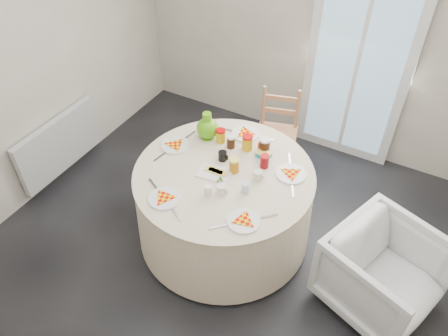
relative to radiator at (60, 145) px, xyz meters
The scene contains 14 objects.
floor 1.99m from the radiator, ahead, with size 4.00×4.00×0.00m, color black.
wall_back 2.80m from the radiator, 42.86° to the left, with size 4.00×0.02×2.60m, color #BCB5A3.
wall_left 0.94m from the radiator, 106.70° to the right, with size 0.02×4.00×2.60m, color #BCB5A3.
glass_door 3.00m from the radiator, 36.79° to the left, with size 1.00×0.08×2.10m, color silver.
radiator is the anchor object (origin of this frame).
table 1.81m from the radiator, ahead, with size 1.49×1.49×0.75m, color beige.
wooden_chair 2.14m from the radiator, 31.55° to the left, with size 0.39×0.37×0.87m, color #AC724E, non-canonical shape.
armchair 3.16m from the radiator, ahead, with size 0.74×0.70×0.76m, color silver.
place_settings 1.85m from the radiator, ahead, with size 1.29×1.29×0.02m, color white, non-canonical shape.
jar_cluster 1.90m from the radiator, 10.94° to the left, with size 0.53×0.26×0.15m, color #894110, non-canonical shape.
butter_tub 2.07m from the radiator, 11.43° to the left, with size 0.12×0.08×0.05m, color #0795AA.
green_pitcher 1.59m from the radiator, 15.56° to the left, with size 0.19×0.19×0.24m, color #4EA110, non-canonical shape.
cheese_platter 1.79m from the radiator, ahead, with size 0.26×0.17×0.03m, color silver, non-canonical shape.
mugs_glasses 1.95m from the radiator, ahead, with size 0.53×0.53×0.10m, color #9C9695, non-canonical shape.
Camera 1 is at (1.09, -1.93, 3.09)m, focal length 35.00 mm.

